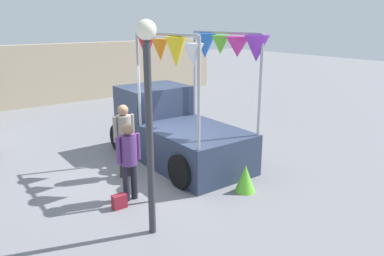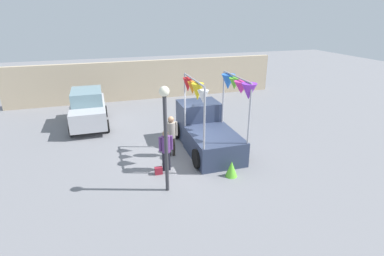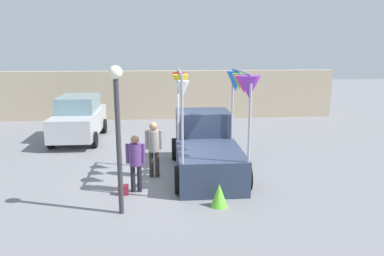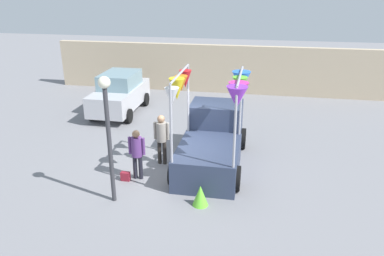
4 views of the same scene
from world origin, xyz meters
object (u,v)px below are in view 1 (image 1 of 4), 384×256
at_px(street_lamp, 148,99).
at_px(person_vendor, 124,134).
at_px(folded_kite_bundle_lime, 245,178).
at_px(vendor_truck, 175,123).
at_px(handbag, 119,201).
at_px(person_customer, 129,155).

bearing_deg(street_lamp, person_vendor, 73.10).
relative_size(person_vendor, folded_kite_bundle_lime, 2.89).
bearing_deg(vendor_truck, person_vendor, -166.41).
distance_m(vendor_truck, handbag, 3.15).
height_order(person_customer, handbag, person_customer).
bearing_deg(person_vendor, street_lamp, -106.90).
relative_size(street_lamp, folded_kite_bundle_lime, 5.98).
bearing_deg(handbag, vendor_truck, 34.91).
xyz_separation_m(handbag, street_lamp, (0.08, -1.14, 2.23)).
height_order(street_lamp, folded_kite_bundle_lime, street_lamp).
height_order(vendor_truck, person_customer, vendor_truck).
bearing_deg(street_lamp, folded_kite_bundle_lime, 4.75).
bearing_deg(handbag, person_vendor, 58.26).
distance_m(handbag, folded_kite_bundle_lime, 2.69).
distance_m(person_customer, person_vendor, 1.24).
bearing_deg(street_lamp, handbag, 93.78).
bearing_deg(person_vendor, handbag, -121.74).
height_order(person_vendor, folded_kite_bundle_lime, person_vendor).
distance_m(vendor_truck, folded_kite_bundle_lime, 2.76).
bearing_deg(person_vendor, person_customer, -112.78).
xyz_separation_m(vendor_truck, handbag, (-2.50, -1.74, -0.81)).
distance_m(vendor_truck, person_vendor, 1.72).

